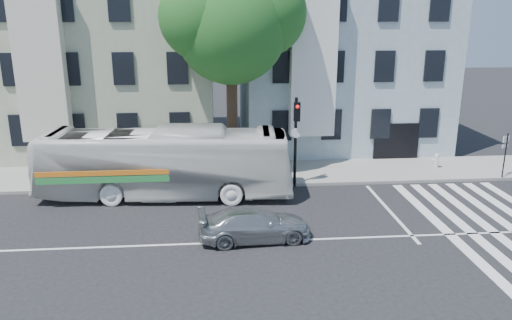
{
  "coord_description": "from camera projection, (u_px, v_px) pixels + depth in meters",
  "views": [
    {
      "loc": [
        -0.91,
        -16.88,
        8.13
      ],
      "look_at": [
        0.74,
        2.62,
        2.4
      ],
      "focal_mm": 35.0,
      "sensor_mm": 36.0,
      "label": 1
    }
  ],
  "objects": [
    {
      "name": "fire_hydrant",
      "position": [
        436.0,
        160.0,
        26.89
      ],
      "size": [
        0.45,
        0.31,
        0.8
      ],
      "rotation": [
        0.0,
        0.0,
        -0.4
      ],
      "color": "silver",
      "rests_on": "sidewalk_far"
    },
    {
      "name": "hedge",
      "position": [
        184.0,
        178.0,
        24.19
      ],
      "size": [
        8.53,
        2.17,
        0.7
      ],
      "primitive_type": null,
      "rotation": [
        0.0,
        0.0,
        0.16
      ],
      "color": "#276420",
      "rests_on": "sidewalk_far"
    },
    {
      "name": "building_right",
      "position": [
        337.0,
        57.0,
        31.87
      ],
      "size": [
        12.0,
        10.0,
        11.0
      ],
      "primitive_type": "cube",
      "color": "#94A7B0",
      "rests_on": "ground"
    },
    {
      "name": "sidewalk_far",
      "position": [
        233.0,
        174.0,
        26.13
      ],
      "size": [
        80.0,
        4.0,
        0.15
      ],
      "primitive_type": "cube",
      "color": "gray",
      "rests_on": "ground"
    },
    {
      "name": "sedan",
      "position": [
        255.0,
        224.0,
        18.57
      ],
      "size": [
        2.0,
        4.31,
        1.22
      ],
      "primitive_type": "imported",
      "rotation": [
        0.0,
        0.0,
        1.64
      ],
      "color": "#A9ADB0",
      "rests_on": "ground"
    },
    {
      "name": "street_tree",
      "position": [
        232.0,
        21.0,
        24.66
      ],
      "size": [
        7.3,
        5.9,
        11.1
      ],
      "color": "#2D2116",
      "rests_on": "ground"
    },
    {
      "name": "building_left",
      "position": [
        114.0,
        59.0,
        30.74
      ],
      "size": [
        12.0,
        10.0,
        11.0
      ],
      "primitive_type": "cube",
      "color": "#9BA187",
      "rests_on": "ground"
    },
    {
      "name": "bus",
      "position": [
        165.0,
        163.0,
        22.76
      ],
      "size": [
        3.53,
        11.72,
        3.22
      ],
      "primitive_type": "imported",
      "rotation": [
        0.0,
        0.0,
        1.5
      ],
      "color": "silver",
      "rests_on": "ground"
    },
    {
      "name": "traffic_signal",
      "position": [
        296.0,
        130.0,
        23.62
      ],
      "size": [
        0.46,
        0.54,
        4.39
      ],
      "rotation": [
        0.0,
        0.0,
        -0.03
      ],
      "color": "black",
      "rests_on": "ground"
    },
    {
      "name": "ground",
      "position": [
        242.0,
        242.0,
        18.5
      ],
      "size": [
        120.0,
        120.0,
        0.0
      ],
      "primitive_type": "plane",
      "color": "black",
      "rests_on": "ground"
    },
    {
      "name": "far_sign_pole",
      "position": [
        505.0,
        149.0,
        25.02
      ],
      "size": [
        0.4,
        0.22,
        2.3
      ],
      "rotation": [
        0.0,
        0.0,
        0.36
      ],
      "color": "black",
      "rests_on": "sidewalk_far"
    }
  ]
}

